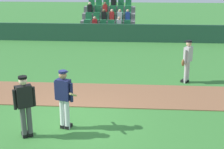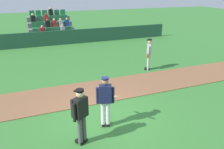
# 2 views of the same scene
# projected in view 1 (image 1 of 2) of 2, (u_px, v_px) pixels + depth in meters

# --- Properties ---
(ground_plane) EXTENTS (80.00, 80.00, 0.00)m
(ground_plane) POSITION_uv_depth(u_px,v_px,m) (71.00, 122.00, 9.64)
(ground_plane) COLOR #387A33
(infield_dirt_path) EXTENTS (28.00, 2.33, 0.03)m
(infield_dirt_path) POSITION_uv_depth(u_px,v_px,m) (83.00, 94.00, 11.78)
(infield_dirt_path) COLOR brown
(infield_dirt_path) RESTS_ON ground
(dugout_fence) EXTENTS (20.00, 0.16, 1.16)m
(dugout_fence) POSITION_uv_depth(u_px,v_px,m) (106.00, 33.00, 20.59)
(dugout_fence) COLOR #234C38
(dugout_fence) RESTS_ON ground
(stadium_bleachers) EXTENTS (3.90, 3.80, 2.70)m
(stadium_bleachers) POSITION_uv_depth(u_px,v_px,m) (109.00, 25.00, 22.71)
(stadium_bleachers) COLOR slate
(stadium_bleachers) RESTS_ON ground
(batter_navy_jersey) EXTENTS (0.59, 0.80, 1.76)m
(batter_navy_jersey) POSITION_uv_depth(u_px,v_px,m) (64.00, 97.00, 8.95)
(batter_navy_jersey) COLOR white
(batter_navy_jersey) RESTS_ON ground
(umpire_home_plate) EXTENTS (0.54, 0.46, 1.76)m
(umpire_home_plate) POSITION_uv_depth(u_px,v_px,m) (25.00, 103.00, 8.48)
(umpire_home_plate) COLOR #4C4C4C
(umpire_home_plate) RESTS_ON ground
(runner_grey_jersey) EXTENTS (0.51, 0.55, 1.76)m
(runner_grey_jersey) POSITION_uv_depth(u_px,v_px,m) (187.00, 60.00, 12.78)
(runner_grey_jersey) COLOR #B2B2B2
(runner_grey_jersey) RESTS_ON ground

